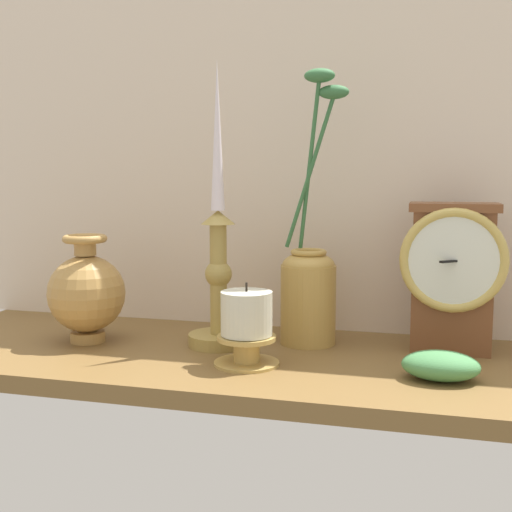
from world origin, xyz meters
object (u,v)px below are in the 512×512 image
at_px(brass_vase_bulbous, 87,292).
at_px(pillar_candle_front, 247,327).
at_px(candlestick_tall_left, 218,264).
at_px(brass_vase_jar, 309,284).
at_px(mantel_clock, 452,274).

xyz_separation_m(brass_vase_bulbous, pillar_candle_front, (0.27, -0.06, -0.02)).
distance_m(candlestick_tall_left, brass_vase_jar, 0.14).
distance_m(candlestick_tall_left, pillar_candle_front, 0.13).
height_order(brass_vase_bulbous, brass_vase_jar, brass_vase_jar).
relative_size(mantel_clock, brass_vase_bulbous, 1.30).
bearing_deg(brass_vase_bulbous, pillar_candle_front, -12.12).
xyz_separation_m(brass_vase_bulbous, brass_vase_jar, (0.33, 0.08, 0.01)).
height_order(brass_vase_bulbous, pillar_candle_front, brass_vase_bulbous).
xyz_separation_m(brass_vase_jar, pillar_candle_front, (-0.06, -0.13, -0.04)).
xyz_separation_m(candlestick_tall_left, brass_vase_bulbous, (-0.20, -0.03, -0.05)).
relative_size(candlestick_tall_left, brass_vase_jar, 1.04).
xyz_separation_m(mantel_clock, brass_vase_bulbous, (-0.53, -0.08, -0.04)).
xyz_separation_m(mantel_clock, pillar_candle_front, (-0.26, -0.14, -0.06)).
bearing_deg(mantel_clock, brass_vase_bulbous, -171.14).
xyz_separation_m(mantel_clock, candlestick_tall_left, (-0.33, -0.05, 0.01)).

